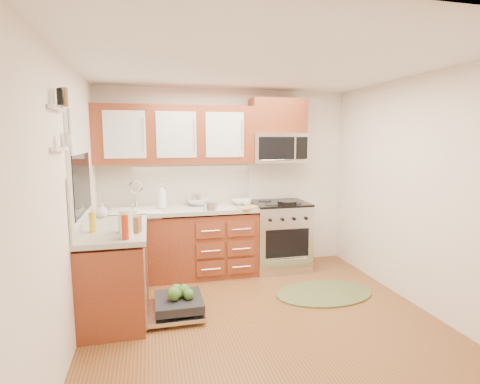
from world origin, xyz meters
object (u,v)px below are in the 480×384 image
object	(u,v)px
upper_cabinets	(175,135)
cup	(247,202)
dishwasher	(175,307)
paper_towel_roll	(126,224)
bowl_b	(198,202)
skillet	(287,203)
range	(279,235)
stock_pot	(211,206)
sink	(137,220)
rug	(324,293)
cutting_board	(249,207)
bowl_a	(241,202)
microwave	(278,148)

from	to	relation	value
upper_cabinets	cup	size ratio (longest dim) A/B	16.67
dishwasher	paper_towel_roll	distance (m)	1.08
bowl_b	skillet	bearing A→B (deg)	-17.24
skillet	cup	bearing A→B (deg)	161.85
range	cup	xyz separation A→B (m)	(-0.48, -0.02, 0.50)
upper_cabinets	cup	bearing A→B (deg)	-10.04
upper_cabinets	stock_pot	xyz separation A→B (m)	(0.40, -0.35, -0.90)
upper_cabinets	skillet	size ratio (longest dim) A/B	8.06
range	sink	distance (m)	1.96
rug	paper_towel_roll	xyz separation A→B (m)	(-2.19, -0.38, 1.05)
cutting_board	bowl_a	distance (m)	0.30
dishwasher	bowl_a	bearing A→B (deg)	50.43
bowl_b	cup	xyz separation A→B (m)	(0.64, -0.19, 0.00)
microwave	sink	size ratio (longest dim) A/B	1.23
skillet	bowl_b	size ratio (longest dim) A/B	0.84
dishwasher	bowl_a	world-z (taller)	bowl_a
rug	paper_towel_roll	distance (m)	2.46
stock_pot	bowl_b	bearing A→B (deg)	106.48
skillet	stock_pot	bearing A→B (deg)	-178.77
cutting_board	range	bearing A→B (deg)	22.78
range	cup	world-z (taller)	cup
dishwasher	stock_pot	world-z (taller)	stock_pot
microwave	stock_pot	world-z (taller)	microwave
cutting_board	bowl_b	distance (m)	0.73
paper_towel_roll	bowl_b	size ratio (longest dim) A/B	0.87
upper_cabinets	stock_pot	size ratio (longest dim) A/B	11.53
stock_pot	cup	distance (m)	0.56
range	bowl_a	size ratio (longest dim) A/B	3.55
bowl_b	range	bearing A→B (deg)	-8.65
paper_towel_roll	bowl_a	size ratio (longest dim) A/B	0.98
microwave	cutting_board	world-z (taller)	microwave
paper_towel_roll	rug	bearing A→B (deg)	9.89
sink	rug	size ratio (longest dim) A/B	0.53
range	paper_towel_roll	distance (m)	2.47
skillet	range	bearing A→B (deg)	100.60
range	dishwasher	distance (m)	1.95
skillet	microwave	bearing A→B (deg)	96.51
microwave	rug	size ratio (longest dim) A/B	0.65
range	stock_pot	xyz separation A→B (m)	(-1.01, -0.21, 0.50)
rug	sink	bearing A→B (deg)	155.47
range	sink	size ratio (longest dim) A/B	1.53
paper_towel_roll	cup	bearing A→B (deg)	42.16
rug	upper_cabinets	bearing A→B (deg)	145.02
rug	paper_towel_roll	bearing A→B (deg)	-170.11
dishwasher	skillet	size ratio (longest dim) A/B	2.75
sink	cup	size ratio (longest dim) A/B	5.04
rug	cutting_board	bearing A→B (deg)	132.57
cutting_board	cup	xyz separation A→B (m)	(0.02, 0.19, 0.04)
range	skillet	distance (m)	0.53
stock_pot	dishwasher	bearing A→B (deg)	-120.16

